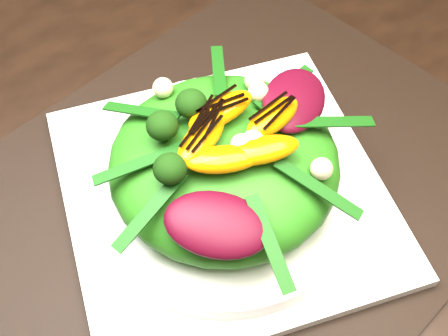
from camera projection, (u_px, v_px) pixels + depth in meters
dining_table at (26, 308)px, 0.53m from camera, size 1.60×0.90×0.75m
placemat at (224, 197)px, 0.57m from camera, size 0.61×0.50×0.00m
plate_base at (224, 192)px, 0.57m from camera, size 0.37×0.37×0.01m
salad_bowl at (224, 183)px, 0.55m from camera, size 0.30×0.30×0.02m
lettuce_mound at (224, 163)px, 0.53m from camera, size 0.26×0.26×0.07m
radicchio_leaf at (294, 100)px, 0.53m from camera, size 0.10×0.09×0.02m
orange_segment at (199, 115)px, 0.51m from camera, size 0.07×0.05×0.02m
broccoli_floret at (148, 140)px, 0.48m from camera, size 0.04×0.04×0.04m
macadamia_nut at (268, 138)px, 0.49m from camera, size 0.02×0.02×0.02m
balsamic_drizzle at (198, 108)px, 0.50m from camera, size 0.05×0.02×0.00m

